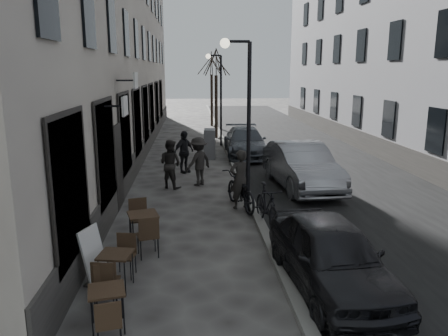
{
  "coord_description": "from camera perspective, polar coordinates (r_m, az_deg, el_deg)",
  "views": [
    {
      "loc": [
        -1.67,
        -6.62,
        4.22
      ],
      "look_at": [
        -0.87,
        4.1,
        1.8
      ],
      "focal_mm": 35.0,
      "sensor_mm": 36.0,
      "label": 1
    }
  ],
  "objects": [
    {
      "name": "moped",
      "position": [
        12.02,
        5.62,
        -4.95
      ],
      "size": [
        0.81,
        2.02,
        1.18
      ],
      "primitive_type": "imported",
      "rotation": [
        0.0,
        0.0,
        0.13
      ],
      "color": "black",
      "rests_on": "ground"
    },
    {
      "name": "bicycle",
      "position": [
        13.54,
        2.12,
        -2.97
      ],
      "size": [
        1.29,
        2.28,
        1.13
      ],
      "primitive_type": "imported",
      "rotation": [
        0.0,
        0.0,
        3.4
      ],
      "color": "black",
      "rests_on": "ground"
    },
    {
      "name": "tree_near",
      "position": [
        27.67,
        -1.05,
        13.6
      ],
      "size": [
        2.4,
        2.4,
        5.7
      ],
      "color": "black",
      "rests_on": "ground"
    },
    {
      "name": "utility_cabinet",
      "position": [
        21.26,
        -1.87,
        3.18
      ],
      "size": [
        0.6,
        0.99,
        1.43
      ],
      "primitive_type": "cube",
      "rotation": [
        0.0,
        0.0,
        -0.08
      ],
      "color": "slate",
      "rests_on": "ground"
    },
    {
      "name": "tree_far",
      "position": [
        33.66,
        -1.64,
        13.43
      ],
      "size": [
        2.4,
        2.4,
        5.7
      ],
      "color": "black",
      "rests_on": "ground"
    },
    {
      "name": "car_near",
      "position": [
        8.9,
        13.8,
        -10.96
      ],
      "size": [
        1.99,
        4.25,
        1.41
      ],
      "primitive_type": "imported",
      "rotation": [
        0.0,
        0.0,
        0.08
      ],
      "color": "black",
      "rests_on": "ground"
    },
    {
      "name": "ground",
      "position": [
        8.02,
        8.89,
        -19.2
      ],
      "size": [
        120.0,
        120.0,
        0.0
      ],
      "primitive_type": "plane",
      "color": "#373432",
      "rests_on": "ground"
    },
    {
      "name": "kerb",
      "position": [
        23.07,
        0.44,
        2.3
      ],
      "size": [
        0.25,
        60.0,
        0.12
      ],
      "primitive_type": "cube",
      "color": "slate",
      "rests_on": "ground"
    },
    {
      "name": "road",
      "position": [
        23.66,
        9.29,
        2.25
      ],
      "size": [
        7.3,
        60.0,
        0.0
      ],
      "primitive_type": "cube",
      "color": "black",
      "rests_on": "ground"
    },
    {
      "name": "streetlamp_near",
      "position": [
        12.75,
        2.51,
        7.91
      ],
      "size": [
        0.9,
        0.28,
        5.09
      ],
      "color": "black",
      "rests_on": "ground"
    },
    {
      "name": "cyclist_rider",
      "position": [
        13.44,
        2.13,
        -1.49
      ],
      "size": [
        0.77,
        0.6,
        1.86
      ],
      "primitive_type": "imported",
      "rotation": [
        0.0,
        0.0,
        3.4
      ],
      "color": "#282623",
      "rests_on": "ground"
    },
    {
      "name": "bistro_set_b",
      "position": [
        8.99,
        -13.93,
        -12.48
      ],
      "size": [
        0.7,
        1.53,
        0.88
      ],
      "rotation": [
        0.0,
        0.0,
        -0.16
      ],
      "color": "#302115",
      "rests_on": "ground"
    },
    {
      "name": "bistro_set_a",
      "position": [
        7.78,
        -15.01,
        -16.87
      ],
      "size": [
        0.7,
        1.49,
        0.85
      ],
      "rotation": [
        0.0,
        0.0,
        0.22
      ],
      "color": "#302115",
      "rests_on": "ground"
    },
    {
      "name": "pedestrian_mid",
      "position": [
        16.21,
        -3.36,
        0.87
      ],
      "size": [
        1.31,
        1.3,
        1.81
      ],
      "primitive_type": "imported",
      "rotation": [
        0.0,
        0.0,
        3.91
      ],
      "color": "black",
      "rests_on": "ground"
    },
    {
      "name": "sign_board",
      "position": [
        9.4,
        -16.53,
        -11.43
      ],
      "size": [
        0.59,
        0.73,
        1.14
      ],
      "rotation": [
        0.0,
        0.0,
        -0.35
      ],
      "color": "black",
      "rests_on": "ground"
    },
    {
      "name": "streetlamp_far",
      "position": [
        24.69,
        -0.8,
        10.22
      ],
      "size": [
        0.9,
        0.28,
        5.09
      ],
      "color": "black",
      "rests_on": "ground"
    },
    {
      "name": "car_mid",
      "position": [
        16.11,
        10.06,
        0.29
      ],
      "size": [
        2.12,
        5.08,
        1.63
      ],
      "primitive_type": "imported",
      "rotation": [
        0.0,
        0.0,
        0.08
      ],
      "color": "gray",
      "rests_on": "ground"
    },
    {
      "name": "pedestrian_far",
      "position": [
        18.25,
        -5.26,
        2.1
      ],
      "size": [
        1.05,
        1.02,
        1.77
      ],
      "primitive_type": "imported",
      "rotation": [
        0.0,
        0.0,
        0.75
      ],
      "color": "black",
      "rests_on": "ground"
    },
    {
      "name": "pedestrian_near",
      "position": [
        15.93,
        -7.03,
        0.53
      ],
      "size": [
        1.1,
        1.05,
        1.78
      ],
      "primitive_type": "imported",
      "rotation": [
        0.0,
        0.0,
        2.55
      ],
      "color": "#282522",
      "rests_on": "ground"
    },
    {
      "name": "bistro_set_c",
      "position": [
        10.85,
        -10.49,
        -7.52
      ],
      "size": [
        0.89,
        1.74,
        0.99
      ],
      "rotation": [
        0.0,
        0.0,
        0.27
      ],
      "color": "#302115",
      "rests_on": "ground"
    },
    {
      "name": "car_far",
      "position": [
        21.88,
        2.8,
        3.4
      ],
      "size": [
        2.01,
        4.82,
        1.39
      ],
      "primitive_type": "imported",
      "rotation": [
        0.0,
        0.0,
        -0.01
      ],
      "color": "#3F434A",
      "rests_on": "ground"
    }
  ]
}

